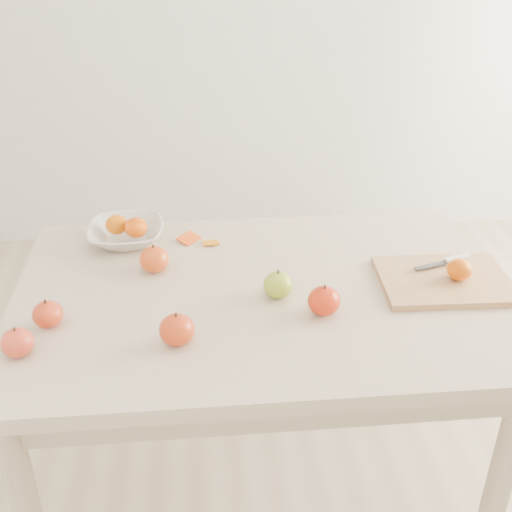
{
  "coord_description": "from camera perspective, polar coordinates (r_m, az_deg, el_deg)",
  "views": [
    {
      "loc": [
        -0.13,
        -1.32,
        1.61
      ],
      "look_at": [
        0.0,
        0.05,
        0.82
      ],
      "focal_mm": 45.0,
      "sensor_mm": 36.0,
      "label": 1
    }
  ],
  "objects": [
    {
      "name": "apple_green",
      "position": [
        1.55,
        1.97,
        -2.58
      ],
      "size": [
        0.07,
        0.07,
        0.06
      ],
      "primitive_type": "ellipsoid",
      "color": "#80A118",
      "rests_on": "table"
    },
    {
      "name": "apple_red_e",
      "position": [
        1.49,
        6.07,
        -3.99
      ],
      "size": [
        0.08,
        0.08,
        0.07
      ],
      "primitive_type": "ellipsoid",
      "color": "#A20C03",
      "rests_on": "table"
    },
    {
      "name": "apple_red_b",
      "position": [
        1.52,
        -18.03,
        -4.95
      ],
      "size": [
        0.07,
        0.07,
        0.06
      ],
      "primitive_type": "ellipsoid",
      "color": "#8A1004",
      "rests_on": "table"
    },
    {
      "name": "orange_peel_b",
      "position": [
        1.79,
        -4.03,
        1.12
      ],
      "size": [
        0.05,
        0.04,
        0.01
      ],
      "primitive_type": "cube",
      "rotation": [
        -0.14,
        0.0,
        0.16
      ],
      "color": "orange",
      "rests_on": "table"
    },
    {
      "name": "table",
      "position": [
        1.64,
        0.16,
        -5.99
      ],
      "size": [
        1.2,
        0.8,
        0.75
      ],
      "color": "beige",
      "rests_on": "ground"
    },
    {
      "name": "orange_peel_a",
      "position": [
        1.82,
        -5.98,
        1.45
      ],
      "size": [
        0.07,
        0.07,
        0.01
      ],
      "primitive_type": "cube",
      "rotation": [
        0.21,
        0.0,
        0.87
      ],
      "color": "#DE500F",
      "rests_on": "table"
    },
    {
      "name": "apple_red_d",
      "position": [
        1.45,
        -20.46,
        -7.23
      ],
      "size": [
        0.07,
        0.07,
        0.06
      ],
      "primitive_type": "ellipsoid",
      "color": "maroon",
      "rests_on": "table"
    },
    {
      "name": "cutting_board",
      "position": [
        1.68,
        16.37,
        -2.1
      ],
      "size": [
        0.33,
        0.25,
        0.02
      ],
      "primitive_type": "cube",
      "rotation": [
        0.0,
        0.0,
        -0.03
      ],
      "color": "tan",
      "rests_on": "table"
    },
    {
      "name": "paring_knife",
      "position": [
        1.74,
        17.1,
        -0.35
      ],
      "size": [
        0.17,
        0.07,
        0.01
      ],
      "color": "white",
      "rests_on": "cutting_board"
    },
    {
      "name": "apple_red_a",
      "position": [
        1.67,
        -9.03,
        -0.29
      ],
      "size": [
        0.08,
        0.08,
        0.07
      ],
      "primitive_type": "ellipsoid",
      "color": "#A01606",
      "rests_on": "table"
    },
    {
      "name": "board_tangerine",
      "position": [
        1.66,
        17.62,
        -1.16
      ],
      "size": [
        0.06,
        0.06,
        0.05
      ],
      "primitive_type": "ellipsoid",
      "color": "#CA4A07",
      "rests_on": "cutting_board"
    },
    {
      "name": "bowl_tangerine_near",
      "position": [
        1.83,
        -12.28,
        2.76
      ],
      "size": [
        0.06,
        0.06,
        0.05
      ],
      "primitive_type": "ellipsoid",
      "color": "#D06207",
      "rests_on": "fruit_bowl"
    },
    {
      "name": "fruit_bowl",
      "position": [
        1.83,
        -11.45,
        1.96
      ],
      "size": [
        0.21,
        0.21,
        0.05
      ],
      "primitive_type": "imported",
      "color": "silver",
      "rests_on": "table"
    },
    {
      "name": "ground",
      "position": [
        2.09,
        0.14,
        -20.61
      ],
      "size": [
        3.5,
        3.5,
        0.0
      ],
      "primitive_type": "plane",
      "color": "#C6B293",
      "rests_on": "ground"
    },
    {
      "name": "apple_red_c",
      "position": [
        1.4,
        -7.04,
        -6.52
      ],
      "size": [
        0.08,
        0.08,
        0.07
      ],
      "primitive_type": "ellipsoid",
      "color": "maroon",
      "rests_on": "table"
    },
    {
      "name": "bowl_tangerine_far",
      "position": [
        1.8,
        -10.62,
        2.51
      ],
      "size": [
        0.06,
        0.06,
        0.06
      ],
      "primitive_type": "ellipsoid",
      "color": "#DE5E07",
      "rests_on": "fruit_bowl"
    }
  ]
}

